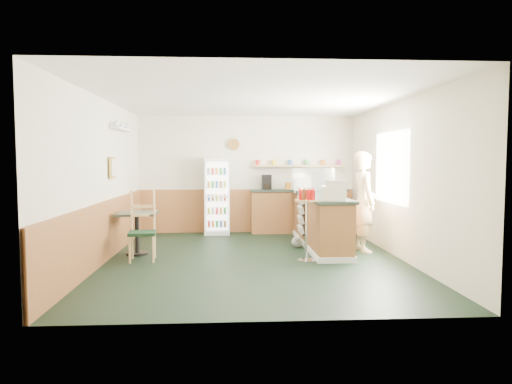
{
  "coord_description": "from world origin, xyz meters",
  "views": [
    {
      "loc": [
        -0.4,
        -7.63,
        1.68
      ],
      "look_at": [
        0.08,
        0.6,
        1.1
      ],
      "focal_mm": 32.0,
      "sensor_mm": 36.0,
      "label": 1
    }
  ],
  "objects": [
    {
      "name": "cash_register",
      "position": [
        1.35,
        -0.1,
        1.13
      ],
      "size": [
        0.5,
        0.52,
        0.24
      ],
      "primitive_type": "cube",
      "rotation": [
        0.0,
        0.0,
        -0.25
      ],
      "color": "beige",
      "rests_on": "service_counter"
    },
    {
      "name": "cafe_table",
      "position": [
        -2.05,
        0.52,
        0.53
      ],
      "size": [
        0.71,
        0.71,
        0.76
      ],
      "rotation": [
        0.0,
        0.0,
        0.03
      ],
      "color": "black",
      "rests_on": "ground"
    },
    {
      "name": "service_counter",
      "position": [
        1.35,
        1.07,
        0.46
      ],
      "size": [
        0.68,
        3.01,
        1.01
      ],
      "color": "#A16433",
      "rests_on": "ground"
    },
    {
      "name": "newspaper_rack",
      "position": [
        0.99,
        1.17,
        0.69
      ],
      "size": [
        0.09,
        0.47,
        0.93
      ],
      "color": "black",
      "rests_on": "ground"
    },
    {
      "name": "ground",
      "position": [
        0.0,
        0.0,
        0.0
      ],
      "size": [
        6.0,
        6.0,
        0.0
      ],
      "primitive_type": "plane",
      "color": "black",
      "rests_on": "ground"
    },
    {
      "name": "room_envelope",
      "position": [
        -0.23,
        0.73,
        1.52
      ],
      "size": [
        5.04,
        6.02,
        2.72
      ],
      "color": "beige",
      "rests_on": "ground"
    },
    {
      "name": "back_counter",
      "position": [
        1.19,
        2.8,
        0.55
      ],
      "size": [
        2.24,
        0.42,
        1.69
      ],
      "color": "#A16433",
      "rests_on": "ground"
    },
    {
      "name": "dog_doorstop",
      "position": [
        0.89,
        0.99,
        0.12
      ],
      "size": [
        0.2,
        0.26,
        0.24
      ],
      "rotation": [
        0.0,
        0.0,
        0.33
      ],
      "color": "#989792",
      "rests_on": "ground"
    },
    {
      "name": "shopkeeper",
      "position": [
        2.05,
        0.54,
        0.92
      ],
      "size": [
        0.48,
        0.64,
        1.84
      ],
      "primitive_type": "imported",
      "rotation": [
        0.0,
        0.0,
        1.63
      ],
      "color": "tan",
      "rests_on": "ground"
    },
    {
      "name": "display_case",
      "position": [
        1.35,
        1.82,
        1.26
      ],
      "size": [
        0.88,
        0.46,
        0.5
      ],
      "color": "silver",
      "rests_on": "service_counter"
    },
    {
      "name": "drinks_fridge",
      "position": [
        -0.69,
        2.74,
        0.86
      ],
      "size": [
        0.57,
        0.51,
        1.73
      ],
      "color": "white",
      "rests_on": "ground"
    },
    {
      "name": "condiment_stand",
      "position": [
        0.87,
        -0.18,
        0.83
      ],
      "size": [
        0.38,
        0.38,
        1.2
      ],
      "rotation": [
        0.0,
        0.0,
        -0.27
      ],
      "color": "silver",
      "rests_on": "ground"
    },
    {
      "name": "cafe_chair",
      "position": [
        -1.86,
        0.08,
        0.61
      ],
      "size": [
        0.48,
        0.48,
        1.17
      ],
      "rotation": [
        0.0,
        0.0,
        0.1
      ],
      "color": "black",
      "rests_on": "ground"
    }
  ]
}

